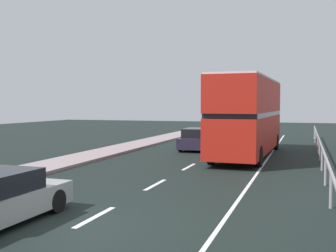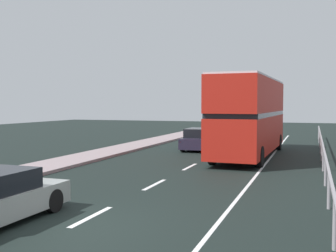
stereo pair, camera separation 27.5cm
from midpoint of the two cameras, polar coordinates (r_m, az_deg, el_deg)
ground_plane at (r=10.66m, az=-12.00°, el=-13.45°), size 75.04×120.00×0.10m
lane_paint_markings at (r=17.80m, az=8.35°, el=-6.57°), size 3.41×46.00×0.01m
bridge_side_railing at (r=17.86m, az=21.08°, el=-3.96°), size 0.10×42.00×1.05m
double_decker_bus_red at (r=23.87m, az=11.54°, el=1.52°), size 2.86×11.00×4.40m
sedan_car_ahead at (r=26.88m, az=4.74°, el=-1.86°), size 1.95×4.07×1.40m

